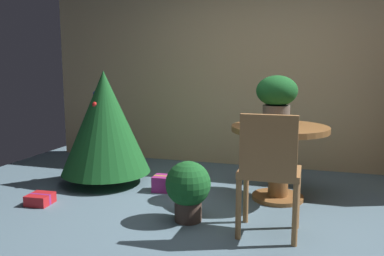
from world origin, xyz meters
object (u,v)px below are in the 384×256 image
(round_dining_table, at_px, (279,148))
(gift_box_purple, at_px, (163,183))
(potted_plant, at_px, (188,188))
(flower_vase, at_px, (277,96))
(gift_box_red, at_px, (40,199))
(wooden_chair_near, at_px, (269,167))
(holiday_tree, at_px, (105,122))

(round_dining_table, bearing_deg, gift_box_purple, -175.73)
(gift_box_purple, bearing_deg, potted_plant, -54.29)
(flower_vase, relative_size, gift_box_red, 2.07)
(round_dining_table, height_order, gift_box_purple, round_dining_table)
(wooden_chair_near, height_order, gift_box_purple, wooden_chair_near)
(round_dining_table, distance_m, gift_box_purple, 1.27)
(flower_vase, bearing_deg, round_dining_table, -34.57)
(wooden_chair_near, relative_size, potted_plant, 1.86)
(flower_vase, xyz_separation_m, wooden_chair_near, (0.04, -0.96, -0.46))
(holiday_tree, distance_m, gift_box_purple, 0.95)
(flower_vase, relative_size, wooden_chair_near, 0.50)
(round_dining_table, height_order, holiday_tree, holiday_tree)
(round_dining_table, xyz_separation_m, holiday_tree, (-1.91, 0.01, 0.17))
(wooden_chair_near, xyz_separation_m, gift_box_purple, (-1.19, 0.84, -0.48))
(wooden_chair_near, distance_m, gift_box_red, 2.22)
(flower_vase, bearing_deg, holiday_tree, -179.43)
(gift_box_purple, bearing_deg, holiday_tree, 172.06)
(round_dining_table, distance_m, holiday_tree, 1.92)
(gift_box_red, bearing_deg, round_dining_table, 20.78)
(flower_vase, xyz_separation_m, holiday_tree, (-1.87, -0.02, -0.33))
(flower_vase, relative_size, holiday_tree, 0.38)
(holiday_tree, relative_size, gift_box_red, 5.38)
(wooden_chair_near, height_order, potted_plant, wooden_chair_near)
(round_dining_table, height_order, potted_plant, round_dining_table)
(round_dining_table, height_order, gift_box_red, round_dining_table)
(holiday_tree, bearing_deg, gift_box_red, -106.79)
(potted_plant, bearing_deg, round_dining_table, 49.24)
(flower_vase, bearing_deg, wooden_chair_near, -87.36)
(round_dining_table, height_order, wooden_chair_near, wooden_chair_near)
(wooden_chair_near, distance_m, gift_box_purple, 1.53)
(gift_box_red, distance_m, gift_box_purple, 1.22)
(gift_box_red, bearing_deg, wooden_chair_near, -2.80)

